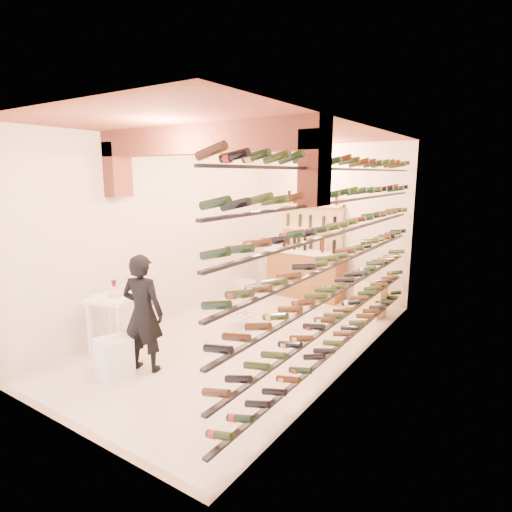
{
  "coord_description": "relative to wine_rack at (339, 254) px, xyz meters",
  "views": [
    {
      "loc": [
        3.67,
        -5.2,
        2.59
      ],
      "look_at": [
        0.0,
        0.3,
        1.3
      ],
      "focal_mm": 29.51,
      "sensor_mm": 36.0,
      "label": 1
    }
  ],
  "objects": [
    {
      "name": "tasting_table",
      "position": [
        -2.83,
        -1.49,
        -0.85
      ],
      "size": [
        0.76,
        0.76,
        1.04
      ],
      "rotation": [
        0.0,
        0.0,
        0.37
      ],
      "color": "white",
      "rests_on": "ground"
    },
    {
      "name": "back_counter",
      "position": [
        -1.83,
        2.65,
        -1.02
      ],
      "size": [
        1.7,
        0.62,
        1.29
      ],
      "color": "brown",
      "rests_on": "ground"
    },
    {
      "name": "chrome_barstool",
      "position": [
        -1.8,
        0.37,
        -1.07
      ],
      "size": [
        0.43,
        0.43,
        0.82
      ],
      "rotation": [
        0.0,
        0.0,
        -0.34
      ],
      "color": "silver",
      "rests_on": "ground"
    },
    {
      "name": "room_shell",
      "position": [
        -1.53,
        -0.26,
        0.7
      ],
      "size": [
        3.52,
        6.02,
        3.21
      ],
      "color": "beige",
      "rests_on": "ground"
    },
    {
      "name": "back_shelving",
      "position": [
        -1.83,
        2.89,
        -0.38
      ],
      "size": [
        1.4,
        0.31,
        2.73
      ],
      "color": "#DAAB7A",
      "rests_on": "ground"
    },
    {
      "name": "wine_rack",
      "position": [
        0.0,
        0.0,
        0.0
      ],
      "size": [
        0.32,
        5.7,
        2.56
      ],
      "color": "black",
      "rests_on": "ground"
    },
    {
      "name": "white_stool",
      "position": [
        -2.25,
        -1.95,
        -1.3
      ],
      "size": [
        0.49,
        0.49,
        0.49
      ],
      "primitive_type": "cube",
      "rotation": [
        0.0,
        0.0,
        -0.27
      ],
      "color": "white",
      "rests_on": "ground"
    },
    {
      "name": "crate_upper",
      "position": [
        -0.25,
        2.2,
        -1.11
      ],
      "size": [
        0.53,
        0.38,
        0.3
      ],
      "primitive_type": "cube",
      "rotation": [
        0.0,
        0.0,
        -0.06
      ],
      "color": "#E8CB7F",
      "rests_on": "crate_lower"
    },
    {
      "name": "crate_lower",
      "position": [
        -0.25,
        2.2,
        -1.4
      ],
      "size": [
        0.54,
        0.43,
        0.29
      ],
      "primitive_type": "cube",
      "rotation": [
        0.0,
        0.0,
        -0.21
      ],
      "color": "#E8CB7F",
      "rests_on": "ground"
    },
    {
      "name": "person",
      "position": [
        -2.04,
        -1.62,
        -0.76
      ],
      "size": [
        0.66,
        0.53,
        1.58
      ],
      "primitive_type": "imported",
      "rotation": [
        0.0,
        0.0,
        3.42
      ],
      "color": "black",
      "rests_on": "ground"
    },
    {
      "name": "ground",
      "position": [
        -1.53,
        0.0,
        -1.55
      ],
      "size": [
        6.0,
        6.0,
        0.0
      ],
      "primitive_type": "plane",
      "color": "beige",
      "rests_on": "ground"
    }
  ]
}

